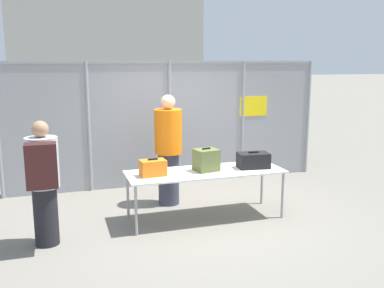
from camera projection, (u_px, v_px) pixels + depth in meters
ground_plane at (201, 216)px, 6.67m from camera, size 120.00×120.00×0.00m
fence_section at (170, 121)px, 8.21m from camera, size 6.16×0.07×2.38m
inspection_table at (205, 174)px, 6.45m from camera, size 2.38×0.81×0.74m
suitcase_orange at (153, 168)px, 6.16m from camera, size 0.38×0.26×0.26m
suitcase_olive at (206, 160)px, 6.43m from camera, size 0.38×0.35×0.35m
suitcase_black at (253, 160)px, 6.62m from camera, size 0.50×0.34×0.26m
traveler_hooded at (43, 179)px, 5.42m from camera, size 0.41×0.63×1.64m
security_worker_near at (168, 149)px, 7.07m from camera, size 0.46×0.46×1.84m
utility_trailer at (231, 134)px, 11.56m from camera, size 4.01×2.11×0.76m
distant_hangar at (105, 44)px, 38.14m from camera, size 15.76×8.23×7.70m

